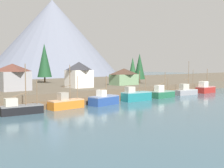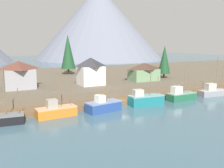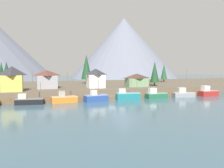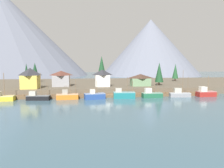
# 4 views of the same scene
# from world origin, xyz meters

# --- Properties ---
(ground_plane) EXTENTS (400.00, 400.00, 1.00)m
(ground_plane) POSITION_xyz_m (0.00, 20.00, -0.50)
(ground_plane) COLOR #3D5B6B
(dock) EXTENTS (80.00, 4.00, 1.60)m
(dock) POSITION_xyz_m (0.00, 1.99, 0.50)
(dock) COLOR brown
(dock) RESTS_ON ground_plane
(shoreline_bank) EXTENTS (400.00, 56.00, 2.50)m
(shoreline_bank) POSITION_xyz_m (0.00, 32.00, 1.25)
(shoreline_bank) COLOR brown
(shoreline_bank) RESTS_ON ground_plane
(mountain_east_peak) EXTENTS (98.37, 98.37, 55.51)m
(mountain_east_peak) POSITION_xyz_m (58.42, 140.16, 27.76)
(mountain_east_peak) COLOR slate
(mountain_east_peak) RESTS_ON ground_plane
(fishing_boat_black) EXTENTS (7.33, 3.34, 8.66)m
(fishing_boat_black) POSITION_xyz_m (-23.24, -1.78, 0.99)
(fishing_boat_black) COLOR black
(fishing_boat_black) RESTS_ON ground_plane
(fishing_boat_orange) EXTENTS (7.09, 2.86, 8.44)m
(fishing_boat_orange) POSITION_xyz_m (-14.09, -1.56, 1.07)
(fishing_boat_orange) COLOR #CC6B1E
(fishing_boat_orange) RESTS_ON ground_plane
(fishing_boat_blue) EXTENTS (7.00, 3.89, 6.10)m
(fishing_boat_blue) POSITION_xyz_m (-5.24, -2.12, 1.09)
(fishing_boat_blue) COLOR navy
(fishing_boat_blue) RESTS_ON ground_plane
(fishing_boat_teal) EXTENTS (7.33, 3.41, 7.07)m
(fishing_boat_teal) POSITION_xyz_m (4.54, -1.84, 1.21)
(fishing_boat_teal) COLOR #196B70
(fishing_boat_teal) RESTS_ON ground_plane
(fishing_boat_green) EXTENTS (6.89, 2.94, 6.56)m
(fishing_boat_green) POSITION_xyz_m (14.22, -1.61, 1.10)
(fishing_boat_green) COLOR #1E5B3D
(fishing_boat_green) RESTS_ON ground_plane
(fishing_boat_grey) EXTENTS (7.30, 3.00, 9.43)m
(fishing_boat_grey) POSITION_xyz_m (24.24, -1.60, 1.10)
(fishing_boat_grey) COLOR gray
(fishing_boat_grey) RESTS_ON ground_plane
(fishing_boat_red) EXTENTS (6.43, 3.04, 7.16)m
(fishing_boat_red) POSITION_xyz_m (33.89, -1.67, 1.23)
(fishing_boat_red) COLOR maroon
(fishing_boat_red) RESTS_ON ground_plane
(house_green) EXTENTS (8.08, 4.93, 4.85)m
(house_green) POSITION_xyz_m (14.21, 13.04, 4.98)
(house_green) COLOR #6B8E66
(house_green) RESTS_ON shoreline_bank
(house_grey) EXTENTS (6.87, 7.22, 6.21)m
(house_grey) POSITION_xyz_m (-17.64, 16.46, 5.67)
(house_grey) COLOR gray
(house_grey) RESTS_ON shoreline_bank
(house_white) EXTENTS (5.92, 5.60, 6.71)m
(house_white) POSITION_xyz_m (-1.32, 13.33, 5.93)
(house_white) COLOR silver
(house_white) RESTS_ON shoreline_bank
(conifer_near_left) EXTENTS (4.66, 4.66, 12.87)m
(conifer_near_left) POSITION_xyz_m (0.36, 36.44, 9.87)
(conifer_near_left) COLOR #4C3823
(conifer_near_left) RESTS_ON shoreline_bank
(conifer_mid_right) EXTENTS (3.59, 3.59, 9.53)m
(conifer_mid_right) POSITION_xyz_m (22.86, 15.17, 7.90)
(conifer_mid_right) COLOR #4C3823
(conifer_mid_right) RESTS_ON shoreline_bank
(conifer_back_left) EXTENTS (3.12, 3.12, 8.95)m
(conifer_back_left) POSITION_xyz_m (38.66, 34.74, 7.62)
(conifer_back_left) COLOR #4C3823
(conifer_back_left) RESTS_ON shoreline_bank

